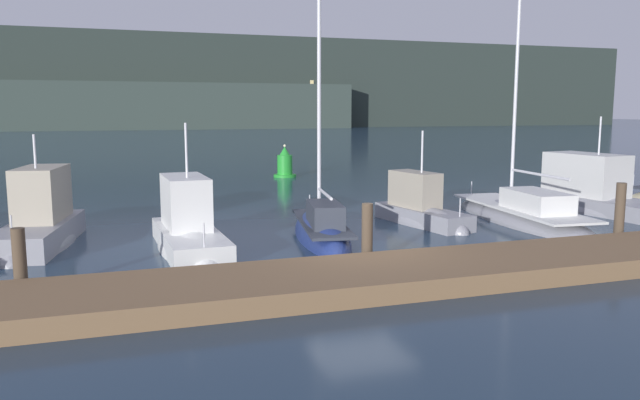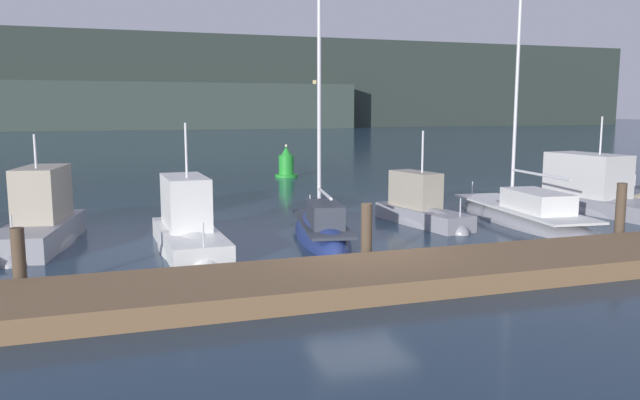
{
  "view_description": "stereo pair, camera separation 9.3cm",
  "coord_description": "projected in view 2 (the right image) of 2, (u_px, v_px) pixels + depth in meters",
  "views": [
    {
      "loc": [
        -5.98,
        -14.59,
        3.95
      ],
      "look_at": [
        0.0,
        3.36,
        1.2
      ],
      "focal_mm": 35.0,
      "sensor_mm": 36.0,
      "label": 1
    },
    {
      "loc": [
        -5.9,
        -14.62,
        3.95
      ],
      "look_at": [
        0.0,
        3.36,
        1.2
      ],
      "focal_mm": 35.0,
      "sensor_mm": 36.0,
      "label": 2
    }
  ],
  "objects": [
    {
      "name": "motorboat_berth_4",
      "position": [
        189.0,
        238.0,
        17.75
      ],
      "size": [
        1.9,
        5.56,
        4.25
      ],
      "color": "white",
      "rests_on": "ground"
    },
    {
      "name": "mooring_pile_1",
      "position": [
        19.0,
        262.0,
        13.21
      ],
      "size": [
        0.28,
        0.28,
        1.48
      ],
      "primitive_type": "cylinder",
      "color": "#4C3D2D",
      "rests_on": "ground"
    },
    {
      "name": "ground_plane",
      "position": [
        360.0,
        264.0,
        16.13
      ],
      "size": [
        400.0,
        400.0,
        0.0
      ],
      "primitive_type": "plane",
      "color": "#1E3347"
    },
    {
      "name": "motorboat_berth_3",
      "position": [
        40.0,
        233.0,
        18.25
      ],
      "size": [
        2.6,
        5.56,
        3.92
      ],
      "color": "gray",
      "rests_on": "ground"
    },
    {
      "name": "sailboat_berth_7",
      "position": [
        522.0,
        218.0,
        22.2
      ],
      "size": [
        3.03,
        8.5,
        11.22
      ],
      "color": "gray",
      "rests_on": "ground"
    },
    {
      "name": "motorboat_berth_6",
      "position": [
        421.0,
        217.0,
        21.68
      ],
      "size": [
        2.11,
        4.71,
        3.91
      ],
      "color": "gray",
      "rests_on": "ground"
    },
    {
      "name": "channel_buoy",
      "position": [
        286.0,
        165.0,
        36.77
      ],
      "size": [
        1.34,
        1.34,
        1.93
      ],
      "color": "green",
      "rests_on": "ground"
    },
    {
      "name": "motorboat_berth_8",
      "position": [
        596.0,
        202.0,
        24.45
      ],
      "size": [
        3.05,
        7.37,
        4.34
      ],
      "color": "gray",
      "rests_on": "ground"
    },
    {
      "name": "sailboat_berth_5",
      "position": [
        322.0,
        234.0,
        19.35
      ],
      "size": [
        2.53,
        6.22,
        8.86
      ],
      "color": "navy",
      "rests_on": "ground"
    },
    {
      "name": "hillside_backdrop",
      "position": [
        120.0,
        85.0,
        131.02
      ],
      "size": [
        240.0,
        23.0,
        19.68
      ],
      "color": "#28332D",
      "rests_on": "ground"
    },
    {
      "name": "mooring_pile_3",
      "position": [
        620.0,
        215.0,
        18.09
      ],
      "size": [
        0.28,
        0.28,
        1.85
      ],
      "primitive_type": "cylinder",
      "color": "#4C3D2D",
      "rests_on": "ground"
    },
    {
      "name": "dock",
      "position": [
        394.0,
        275.0,
        14.18
      ],
      "size": [
        39.81,
        2.8,
        0.45
      ],
      "primitive_type": "cube",
      "color": "brown",
      "rests_on": "ground"
    },
    {
      "name": "mooring_pile_2",
      "position": [
        366.0,
        236.0,
        15.65
      ],
      "size": [
        0.28,
        0.28,
        1.63
      ],
      "primitive_type": "cylinder",
      "color": "#4C3D2D",
      "rests_on": "ground"
    }
  ]
}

